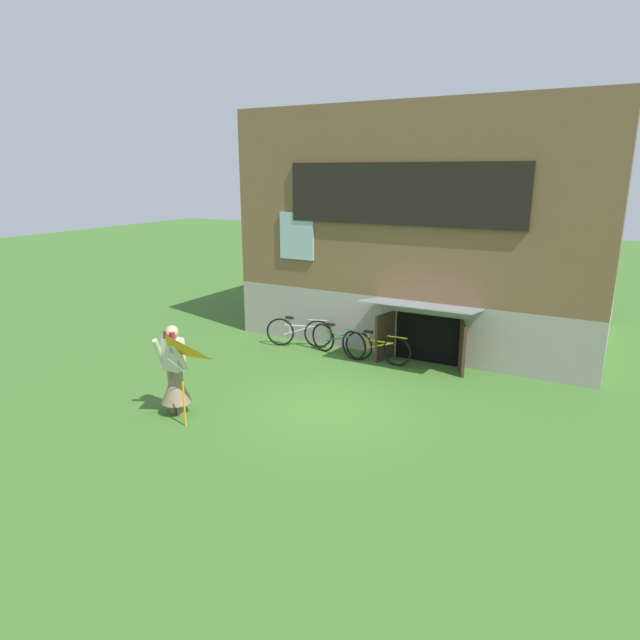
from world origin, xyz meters
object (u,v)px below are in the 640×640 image
Objects in this scene: person at (175,377)px; bicycle_silver at (299,332)px; bicycle_green at (338,341)px; bicycle_yellow at (377,348)px; kite at (167,356)px.

bicycle_silver is (-0.10, 4.25, -0.31)m from person.
bicycle_yellow is at bearing 10.07° from bicycle_green.
bicycle_silver is (-0.44, 4.74, -0.89)m from kite.
bicycle_yellow is 1.00× the size of bicycle_green.
bicycle_yellow is 2.09m from bicycle_silver.
person is 1.03× the size of bicycle_green.
person is 4.26m from bicycle_silver.
bicycle_silver reaches higher than bicycle_green.
person is 1.03× the size of bicycle_silver.
bicycle_yellow is (1.99, 4.09, -0.32)m from person.
person is at bearing -117.22° from bicycle_yellow.
person is at bearing -91.32° from bicycle_green.
kite is 0.99× the size of bicycle_yellow.
bicycle_green is 1.00× the size of bicycle_silver.
bicycle_yellow is at bearing -22.65° from bicycle_silver.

